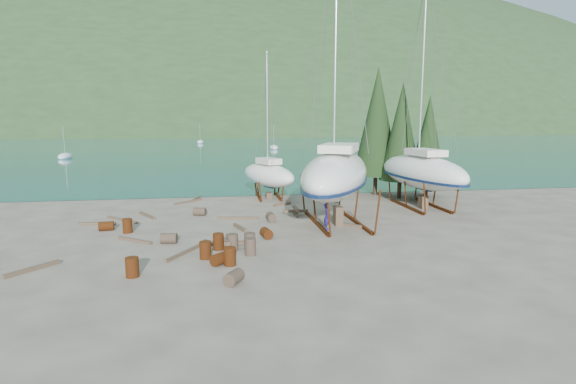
{
  "coord_description": "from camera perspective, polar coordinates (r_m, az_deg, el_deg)",
  "views": [
    {
      "loc": [
        -3.35,
        -25.05,
        6.8
      ],
      "look_at": [
        1.12,
        3.0,
        2.24
      ],
      "focal_mm": 28.0,
      "sensor_mm": 36.0,
      "label": 1
    }
  ],
  "objects": [
    {
      "name": "ground",
      "position": [
        26.17,
        -1.4,
        -5.94
      ],
      "size": [
        600.0,
        600.0,
        0.0
      ],
      "primitive_type": "plane",
      "color": "#595146",
      "rests_on": "ground"
    },
    {
      "name": "worker",
      "position": [
        28.13,
        4.99,
        -3.12
      ],
      "size": [
        0.54,
        0.7,
        1.7
      ],
      "primitive_type": "imported",
      "rotation": [
        0.0,
        0.0,
        1.33
      ],
      "color": "navy",
      "rests_on": "ground"
    },
    {
      "name": "drum_1",
      "position": [
        19.25,
        -6.88,
        -10.71
      ],
      "size": [
        0.96,
        1.05,
        0.58
      ],
      "primitive_type": "cylinder",
      "rotation": [
        1.57,
        0.0,
        2.58
      ],
      "color": "#2D2823",
      "rests_on": "ground"
    },
    {
      "name": "cypress_back_left",
      "position": [
        41.6,
        11.25,
        8.75
      ],
      "size": [
        4.14,
        4.14,
        11.5
      ],
      "color": "black",
      "rests_on": "ground"
    },
    {
      "name": "timber_9",
      "position": [
        39.65,
        -11.61,
        -0.84
      ],
      "size": [
        0.75,
        2.29,
        0.15
      ],
      "primitive_type": "cube",
      "rotation": [
        0.0,
        0.0,
        2.88
      ],
      "color": "brown",
      "rests_on": "ground"
    },
    {
      "name": "drum_11",
      "position": [
        30.53,
        -2.16,
        -3.2
      ],
      "size": [
        0.66,
        0.93,
        0.58
      ],
      "primitive_type": "cylinder",
      "rotation": [
        1.57,
        0.0,
        3.23
      ],
      "color": "#2D2823",
      "rests_on": "ground"
    },
    {
      "name": "drum_0",
      "position": [
        21.02,
        -19.17,
        -9.01
      ],
      "size": [
        0.58,
        0.58,
        0.88
      ],
      "primitive_type": "cylinder",
      "color": "#632E11",
      "rests_on": "ground"
    },
    {
      "name": "far_house_center",
      "position": [
        215.73,
        -13.61,
        7.83
      ],
      "size": [
        6.6,
        5.6,
        5.6
      ],
      "color": "beige",
      "rests_on": "ground"
    },
    {
      "name": "drum_6",
      "position": [
        26.26,
        -2.76,
        -5.25
      ],
      "size": [
        0.74,
        0.98,
        0.58
      ],
      "primitive_type": "cylinder",
      "rotation": [
        1.57,
        0.0,
        0.2
      ],
      "color": "#632E11",
      "rests_on": "ground"
    },
    {
      "name": "drum_17",
      "position": [
        23.04,
        -4.8,
        -6.94
      ],
      "size": [
        0.58,
        0.58,
        0.88
      ],
      "primitive_type": "cylinder",
      "color": "#2D2823",
      "rests_on": "ground"
    },
    {
      "name": "drum_14",
      "position": [
        24.18,
        -8.83,
        -6.24
      ],
      "size": [
        0.58,
        0.58,
        0.88
      ],
      "primitive_type": "cylinder",
      "color": "#632E11",
      "rests_on": "ground"
    },
    {
      "name": "drum_2",
      "position": [
        30.15,
        -22.07,
        -4.03
      ],
      "size": [
        0.93,
        0.66,
        0.58
      ],
      "primitive_type": "cylinder",
      "rotation": [
        1.57,
        0.0,
        1.67
      ],
      "color": "#632E11",
      "rests_on": "ground"
    },
    {
      "name": "drum_12",
      "position": [
        21.77,
        -8.61,
        -8.39
      ],
      "size": [
        1.04,
        1.02,
        0.58
      ],
      "primitive_type": "cylinder",
      "rotation": [
        1.57,
        0.0,
        2.31
      ],
      "color": "#632E11",
      "rests_on": "ground"
    },
    {
      "name": "timber_8",
      "position": [
        28.56,
        -6.12,
        -4.51
      ],
      "size": [
        0.79,
        1.97,
        0.19
      ],
      "primitive_type": "cube",
      "rotation": [
        0.0,
        0.0,
        0.31
      ],
      "color": "brown",
      "rests_on": "ground"
    },
    {
      "name": "drum_15",
      "position": [
        26.0,
        -14.89,
        -5.7
      ],
      "size": [
        0.95,
        0.7,
        0.58
      ],
      "primitive_type": "cylinder",
      "rotation": [
        1.57,
        0.0,
        1.43
      ],
      "color": "#2D2823",
      "rests_on": "ground"
    },
    {
      "name": "timber_3",
      "position": [
        23.85,
        -13.04,
        -7.5
      ],
      "size": [
        1.72,
        2.76,
        0.15
      ],
      "primitive_type": "cube",
      "rotation": [
        0.0,
        0.0,
        2.61
      ],
      "color": "brown",
      "rests_on": "ground"
    },
    {
      "name": "timber_14",
      "position": [
        23.82,
        -29.69,
        -8.47
      ],
      "size": [
        1.79,
        2.09,
        0.18
      ],
      "primitive_type": "cube",
      "rotation": [
        0.0,
        0.0,
        2.45
      ],
      "color": "brown",
      "rests_on": "ground"
    },
    {
      "name": "cypress_near_right",
      "position": [
        40.31,
        14.22,
        7.41
      ],
      "size": [
        3.6,
        3.6,
        10.0
      ],
      "color": "black",
      "rests_on": "ground"
    },
    {
      "name": "moored_boat_left",
      "position": [
        89.36,
        -26.45,
        4.05
      ],
      "size": [
        2.0,
        5.0,
        6.05
      ],
      "color": "white",
      "rests_on": "ground"
    },
    {
      "name": "timber_10",
      "position": [
        31.38,
        -6.39,
        -3.3
      ],
      "size": [
        2.85,
        0.65,
        0.16
      ],
      "primitive_type": "cube",
      "rotation": [
        0.0,
        0.0,
        1.4
      ],
      "color": "brown",
      "rests_on": "ground"
    },
    {
      "name": "large_sailboat_near",
      "position": [
        29.66,
        6.14,
        2.32
      ],
      "size": [
        8.68,
        13.53,
        20.61
      ],
      "rotation": [
        0.0,
        0.0,
        -0.41
      ],
      "color": "white",
      "rests_on": "ground"
    },
    {
      "name": "large_sailboat_far",
      "position": [
        36.58,
        16.57,
        2.55
      ],
      "size": [
        4.42,
        11.34,
        17.48
      ],
      "rotation": [
        0.0,
        0.0,
        0.11
      ],
      "color": "white",
      "rests_on": "ground"
    },
    {
      "name": "drum_13",
      "position": [
        22.75,
        -10.45,
        -7.27
      ],
      "size": [
        0.58,
        0.58,
        0.88
      ],
      "primitive_type": "cylinder",
      "color": "#632E11",
      "rests_on": "ground"
    },
    {
      "name": "bay_water",
      "position": [
        340.13,
        -8.57,
        7.87
      ],
      "size": [
        700.0,
        700.0,
        0.0
      ],
      "primitive_type": "plane",
      "color": "#175F75",
      "rests_on": "ground"
    },
    {
      "name": "far_house_right",
      "position": [
        217.65,
        -0.24,
        8.09
      ],
      "size": [
        6.6,
        5.6,
        5.6
      ],
      "color": "beige",
      "rests_on": "ground"
    },
    {
      "name": "drum_16",
      "position": [
        23.97,
        -7.04,
        -6.33
      ],
      "size": [
        0.58,
        0.58,
        0.88
      ],
      "primitive_type": "cylinder",
      "color": "#2D2823",
      "rests_on": "ground"
    },
    {
      "name": "cypress_far_right",
      "position": [
        42.49,
        17.4,
        6.56
      ],
      "size": [
        3.24,
        3.24,
        9.0
      ],
      "color": "black",
      "rests_on": "ground"
    },
    {
      "name": "timber_0",
      "position": [
        38.41,
        -12.57,
        -1.19
      ],
      "size": [
        2.24,
        2.12,
        0.14
      ],
      "primitive_type": "cube",
      "rotation": [
        0.0,
        0.0,
        2.33
      ],
      "color": "brown",
      "rests_on": "ground"
    },
    {
      "name": "timber_17",
      "position": [
        33.58,
        -17.47,
        -2.85
      ],
      "size": [
        1.44,
        2.41,
        0.16
      ],
      "primitive_type": "cube",
      "rotation": [
        0.0,
        0.0,
        0.51
      ],
      "color": "brown",
      "rests_on": "ground"
    },
    {
      "name": "far_hill",
      "position": [
        345.13,
        -8.58,
        7.88
      ],
      "size": [
        800.0,
        360.0,
        110.0
      ],
      "primitive_type": "ellipsoid",
      "color": "#20361B",
      "rests_on": "ground"
    },
    {
      "name": "timber_6",
      "position": [
        36.16,
        -0.73,
        -1.57
      ],
      "size": [
        1.55,
        0.98,
        0.19
      ],
      "primitive_type": "cube",
      "rotation": [
        0.0,
        0.0,
        2.08
      ],
      "color": "brown",
      "rests_on": "ground"
    },
    {
      "name": "moored_boat_far",
      "position": [
        135.28,
        -11.08,
        6.23
      ],
      "size": [
        2.0,
        5.0,
        6.05
      ],
      "color": "white",
      "rests_on": "ground"
    },
    {
      "name": "timber_pile_fore",
      "position": [
        24.31,
        -7.64,
        -6.47
      ],
      "size": [
        1.8,
        1.8,
        0.6
      ],
      "color": "brown",
      "rests_on": "ground"
    },
    {
      "name": "drum_5",
      "position": [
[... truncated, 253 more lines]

